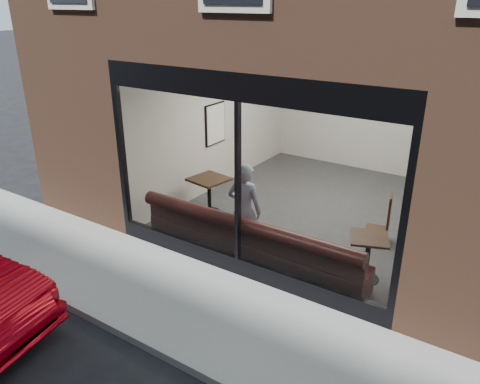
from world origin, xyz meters
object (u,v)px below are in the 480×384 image
Objects in this scene: banquette at (251,251)px; person at (244,210)px; cafe_table_left at (209,179)px; cafe_chair_right at (376,230)px; cafe_table_right at (370,238)px.

person reaches higher than banquette.
person reaches higher than cafe_table_left.
person is 4.55× the size of cafe_chair_right.
banquette reaches higher than cafe_chair_right.
cafe_table_right is at bearing -10.41° from cafe_table_left.
cafe_table_left reaches higher than banquette.
cafe_table_right is 1.54× the size of cafe_chair_right.
cafe_table_right is (2.03, 0.38, -0.10)m from person.
cafe_chair_right is at bearing 51.54° from banquette.
cafe_chair_right is at bearing 101.99° from cafe_table_right.
cafe_table_left is at bearing 169.59° from cafe_table_right.
cafe_table_left is 3.61m from cafe_table_right.
cafe_chair_right is (1.75, 1.70, -0.60)m from person.
person is 1.84m from cafe_table_left.
cafe_table_right is at bearing 17.56° from banquette.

